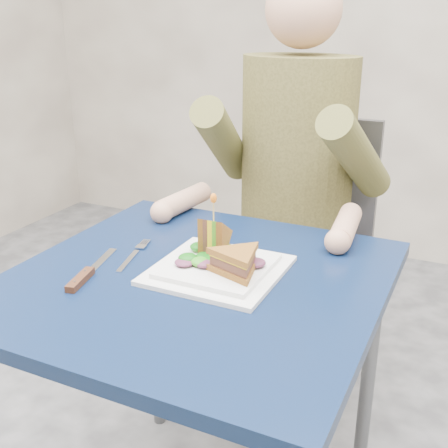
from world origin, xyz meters
The scene contains 12 objects.
table centered at (0.00, 0.00, 0.65)m, with size 0.75×0.75×0.73m.
chair centered at (0.00, 0.73, 0.54)m, with size 0.42×0.40×0.93m.
diner centered at (0.00, 0.62, 0.91)m, with size 0.54×0.59×0.74m.
plate centered at (0.03, 0.03, 0.74)m, with size 0.26×0.26×0.02m.
sandwich_flat centered at (0.09, 0.01, 0.78)m, with size 0.16×0.16×0.05m.
sandwich_upright centered at (0.00, 0.08, 0.78)m, with size 0.08×0.12×0.12m.
fork centered at (-0.17, 0.02, 0.73)m, with size 0.05×0.18×0.01m.
knife centered at (-0.20, -0.11, 0.74)m, with size 0.07×0.22×0.02m.
toothpick centered at (0.00, 0.08, 0.85)m, with size 0.00×0.00×0.06m, color tan.
toothpick_frill centered at (0.00, 0.08, 0.88)m, with size 0.01×0.01×0.02m, color orange.
lettuce_spill centered at (0.04, 0.04, 0.76)m, with size 0.15×0.13×0.02m, color #337A14, non-canonical shape.
onion_ring centered at (0.05, 0.04, 0.77)m, with size 0.04×0.04×0.01m, color #9E4C7A.
Camera 1 is at (0.50, -0.92, 1.24)m, focal length 45.00 mm.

